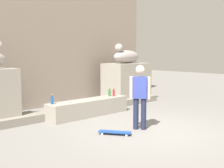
# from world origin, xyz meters

# --- Properties ---
(ground_plane) EXTENTS (40.00, 40.00, 0.00)m
(ground_plane) POSITION_xyz_m (0.00, 0.00, 0.00)
(ground_plane) COLOR slate
(facade_wall) EXTENTS (9.57, 0.60, 5.09)m
(facade_wall) POSITION_xyz_m (0.00, 4.91, 2.55)
(facade_wall) COLOR gray
(facade_wall) RESTS_ON ground_plane
(pedestal_right) EXTENTS (1.85, 1.13, 1.55)m
(pedestal_right) POSITION_xyz_m (2.92, 3.48, 0.78)
(pedestal_right) COLOR gray
(pedestal_right) RESTS_ON ground_plane
(statue_reclining_right) EXTENTS (1.67, 0.81, 0.78)m
(statue_reclining_right) POSITION_xyz_m (2.88, 3.47, 1.84)
(statue_reclining_right) COLOR #A19792
(statue_reclining_right) RESTS_ON pedestal_right
(ledge_block) EXTENTS (2.86, 0.61, 0.52)m
(ledge_block) POSITION_xyz_m (0.00, 2.38, 0.26)
(ledge_block) COLOR gray
(ledge_block) RESTS_ON ground_plane
(skater) EXTENTS (0.37, 0.45, 1.67)m
(skater) POSITION_xyz_m (-0.08, 0.21, 0.92)
(skater) COLOR #1E233F
(skater) RESTS_ON ground_plane
(skateboard) EXTENTS (0.60, 0.78, 0.08)m
(skateboard) POSITION_xyz_m (-0.91, 0.29, 0.06)
(skateboard) COLOR navy
(skateboard) RESTS_ON ground_plane
(bottle_green) EXTENTS (0.08, 0.08, 0.30)m
(bottle_green) POSITION_xyz_m (0.95, 2.43, 0.64)
(bottle_green) COLOR #1E722D
(bottle_green) RESTS_ON ledge_block
(bottle_blue) EXTENTS (0.08, 0.08, 0.29)m
(bottle_blue) POSITION_xyz_m (-1.28, 2.49, 0.64)
(bottle_blue) COLOR #194C99
(bottle_blue) RESTS_ON ledge_block
(bottle_red) EXTENTS (0.07, 0.07, 0.29)m
(bottle_red) POSITION_xyz_m (1.05, 2.33, 0.64)
(bottle_red) COLOR red
(bottle_red) RESTS_ON ledge_block
(stair_step) EXTENTS (7.68, 0.50, 0.23)m
(stair_step) POSITION_xyz_m (0.00, 2.89, 0.11)
(stair_step) COLOR gray
(stair_step) RESTS_ON ground_plane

